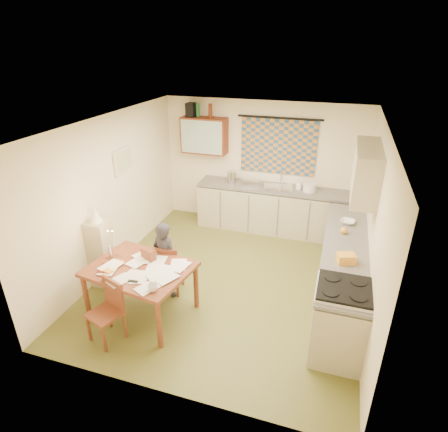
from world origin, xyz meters
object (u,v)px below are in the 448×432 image
(dining_table, at_px, (142,290))
(person, at_px, (166,259))
(counter_right, at_px, (342,273))
(shelf_stand, at_px, (101,254))
(counter_back, at_px, (280,210))
(chair_far, at_px, (170,276))
(stove, at_px, (339,321))

(dining_table, xyz_separation_m, person, (0.13, 0.51, 0.22))
(counter_right, relative_size, dining_table, 2.01)
(shelf_stand, bearing_deg, counter_back, 48.68)
(dining_table, distance_m, person, 0.57)
(chair_far, bearing_deg, counter_back, -126.29)
(counter_back, bearing_deg, counter_right, -57.36)
(counter_right, height_order, dining_table, counter_right)
(dining_table, height_order, shelf_stand, shelf_stand)
(dining_table, relative_size, shelf_stand, 1.34)
(counter_right, bearing_deg, counter_back, 122.64)
(counter_right, xyz_separation_m, shelf_stand, (-3.54, -0.71, 0.09))
(counter_back, bearing_deg, chair_far, -116.71)
(dining_table, bearing_deg, stove, 10.14)
(counter_right, xyz_separation_m, dining_table, (-2.61, -1.15, -0.07))
(counter_back, relative_size, shelf_stand, 3.03)
(stove, height_order, dining_table, stove)
(shelf_stand, bearing_deg, person, 3.80)
(counter_right, distance_m, shelf_stand, 3.61)
(counter_back, height_order, shelf_stand, shelf_stand)
(counter_right, relative_size, person, 2.45)
(stove, xyz_separation_m, person, (-2.48, 0.46, 0.11))
(stove, distance_m, person, 2.53)
(counter_right, bearing_deg, dining_table, -156.27)
(shelf_stand, bearing_deg, counter_right, 11.36)
(counter_right, distance_m, chair_far, 2.55)
(chair_far, bearing_deg, person, 77.59)
(stove, height_order, chair_far, stove)
(stove, distance_m, chair_far, 2.55)
(counter_back, relative_size, chair_far, 4.01)
(counter_back, relative_size, person, 2.75)
(person, bearing_deg, stove, -175.25)
(stove, xyz_separation_m, chair_far, (-2.48, 0.53, -0.23))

